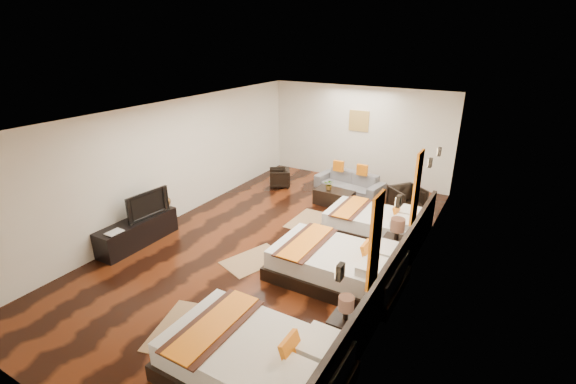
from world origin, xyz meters
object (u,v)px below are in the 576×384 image
Objects in this scene: nightstand_a at (345,328)px; book at (110,231)px; figurine at (163,200)px; sofa at (349,183)px; nightstand_b at (395,249)px; coffee_table at (334,198)px; tv_console at (138,232)px; tv at (145,204)px; bed_near at (255,361)px; armchair_right at (407,200)px; armchair_left at (279,178)px; bed_mid at (338,265)px; bed_far at (375,223)px; table_plant at (329,185)px.

book is at bearing -179.88° from nightstand_a.
sofa is (2.74, 4.27, -0.44)m from figurine.
nightstand_b is 0.98× the size of coffee_table.
tv_console is 0.94× the size of sofa.
bed_near is at bearing -110.81° from tv.
tv is 6.12m from armchair_right.
sofa reaches higher than armchair_left.
bed_near is 1.00× the size of bed_mid.
bed_far is 2.58m from sofa.
tv reaches higher than nightstand_b.
tv_console is 4.51m from armchair_left.
bed_near reaches higher than coffee_table.
nightstand_a reaches higher than tv_console.
armchair_right is at bearing 39.04° from figurine.
tv reaches higher than nightstand_a.
bed_mid is 2.34× the size of tv.
coffee_table is at bearing 115.05° from bed_mid.
book is 0.55× the size of armchair_left.
sofa is at bearing 90.00° from coffee_table.
bed_near is 5.93m from coffee_table.
sofa is at bearing 109.28° from bed_mid.
bed_near is 4.55m from tv_console.
table_plant reaches higher than armchair_left.
bed_near is 1.36m from nightstand_a.
bed_near is 2.39× the size of nightstand_b.
bed_far reaches higher than table_plant.
armchair_right is 0.74× the size of coffee_table.
nightstand_b reaches higher than armchair_left.
bed_far is at bearing -46.06° from sofa.
tv_console is 0.90m from figurine.
bed_mid reaches higher than armchair_left.
bed_far is 3.71m from armchair_left.
sofa is at bearing 57.30° from figurine.
nightstand_b reaches higher than bed_near.
tv_console is at bearing 173.53° from tv.
table_plant is (-1.59, 1.06, 0.27)m from bed_far.
figurine reaches higher than bed_far.
sofa is 2.60× the size of armchair_right.
armchair_right is (1.76, -0.62, 0.06)m from sofa.
tv_console is (-4.20, -2.91, 0.00)m from bed_far.
nightstand_b reaches higher than table_plant.
tv_console is (-4.20, 1.75, -0.03)m from bed_near.
table_plant is at bearing 42.31° from armchair_left.
coffee_table is 3.49× the size of table_plant.
armchair_left is at bearing 128.35° from armchair_right.
tv_console is at bearing -168.27° from bed_mid.
armchair_right is at bearing -41.89° from tv.
tv reaches higher than armchair_right.
nightstand_b is at bearing -66.74° from tv.
bed_near is 3.70m from nightstand_b.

